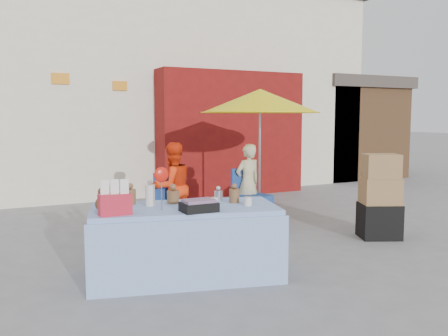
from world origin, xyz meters
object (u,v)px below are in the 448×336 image
chair_left (176,214)px  vendor_beige (248,183)px  chair_right (252,207)px  box_stack (380,200)px  umbrella (260,101)px  vendor_orange (173,187)px  market_table (184,241)px

chair_left → vendor_beige: (1.25, 0.13, 0.36)m
chair_right → box_stack: bearing=-63.3°
chair_left → umbrella: umbrella is taller
chair_left → vendor_orange: 0.41m
vendor_orange → box_stack: 2.90m
box_stack → chair_left: bearing=147.0°
chair_right → vendor_beige: bearing=79.7°
vendor_orange → box_stack: bearing=135.5°
vendor_orange → umbrella: umbrella is taller
chair_left → chair_right: (1.25, 0.00, 0.00)m
box_stack → vendor_orange: bearing=144.7°
vendor_beige → box_stack: (1.12, -1.68, -0.08)m
chair_right → vendor_orange: vendor_orange is taller
chair_right → box_stack: (1.12, -1.54, 0.28)m
market_table → box_stack: (2.96, 0.30, 0.15)m
vendor_beige → chair_left: bearing=-3.1°
chair_left → vendor_orange: (0.00, 0.13, 0.39)m
chair_left → vendor_orange: vendor_orange is taller
market_table → box_stack: size_ratio=1.81×
market_table → chair_right: market_table is taller
vendor_orange → umbrella: (1.55, 0.15, 1.25)m
market_table → chair_right: 2.61m
chair_right → box_stack: size_ratio=0.74×
vendor_beige → box_stack: vendor_beige is taller
chair_right → umbrella: size_ratio=0.41×
chair_left → box_stack: size_ratio=0.74×
vendor_beige → vendor_orange: bearing=-9.3°
vendor_beige → chair_right: bearing=79.7°
box_stack → umbrella: bearing=114.1°
chair_right → umbrella: bearing=34.0°
vendor_orange → umbrella: bearing=176.3°
chair_left → box_stack: 2.84m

